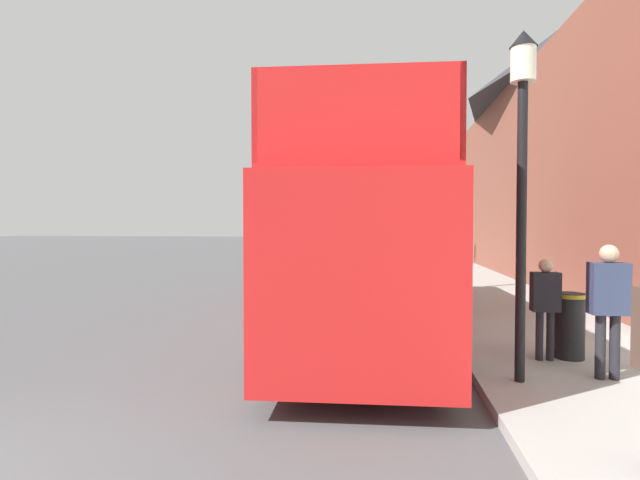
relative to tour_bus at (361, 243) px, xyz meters
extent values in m
plane|color=#4C4C4F|center=(-3.55, 13.64, -1.84)|extent=(144.00, 144.00, 0.00)
cube|color=#999993|center=(3.61, 10.64, -1.77)|extent=(3.81, 108.00, 0.14)
cube|color=brown|center=(8.52, 12.71, 2.13)|extent=(6.00, 25.54, 7.93)
pyramid|color=#2D2D33|center=(8.52, 12.71, 7.70)|extent=(6.00, 25.54, 3.21)
cube|color=red|center=(0.00, -0.12, -0.27)|extent=(2.75, 10.25, 2.56)
cube|color=white|center=(0.02, -0.63, -0.14)|extent=(2.64, 5.67, 0.45)
cube|color=black|center=(0.00, -0.12, 0.51)|extent=(2.76, 9.44, 0.70)
cube|color=red|center=(0.00, -0.12, 1.06)|extent=(2.73, 9.44, 0.10)
cube|color=red|center=(-1.19, -0.15, 1.66)|extent=(0.34, 9.37, 1.11)
cube|color=red|center=(1.20, -0.09, 1.66)|extent=(0.34, 9.37, 1.11)
cube|color=red|center=(0.14, -4.77, 1.66)|extent=(2.46, 0.14, 1.11)
cube|color=red|center=(-0.11, 3.85, 1.66)|extent=(2.50, 1.50, 1.11)
cylinder|color=black|center=(-1.19, 3.00, -1.32)|extent=(0.31, 1.04, 1.03)
cylinder|color=black|center=(1.02, 3.07, -1.32)|extent=(0.31, 1.04, 1.03)
cylinder|color=black|center=(-1.02, -3.10, -1.32)|extent=(0.31, 1.04, 1.03)
cylinder|color=black|center=(1.19, -3.04, -1.32)|extent=(0.31, 1.04, 1.03)
cube|color=silver|center=(0.62, 8.77, -1.30)|extent=(1.76, 3.94, 0.71)
cube|color=black|center=(0.62, 8.65, -0.70)|extent=(1.51, 1.91, 0.49)
cylinder|color=black|center=(-0.18, 9.97, -1.52)|extent=(0.21, 0.64, 0.64)
cylinder|color=black|center=(1.36, 10.00, -1.52)|extent=(0.21, 0.64, 0.64)
cylinder|color=black|center=(-0.12, 7.54, -1.52)|extent=(0.21, 0.64, 0.64)
cylinder|color=black|center=(1.42, 7.58, -1.52)|extent=(0.21, 0.64, 0.64)
cylinder|color=#232328|center=(3.37, -3.44, -1.26)|extent=(0.13, 0.13, 0.88)
cylinder|color=#232328|center=(3.55, -3.44, -1.26)|extent=(0.13, 0.13, 0.88)
cube|color=#2D3856|center=(3.46, -3.44, -0.47)|extent=(0.48, 0.26, 0.70)
sphere|color=tan|center=(3.46, -3.44, 0.00)|extent=(0.24, 0.24, 0.24)
cylinder|color=#232328|center=(2.85, -2.56, -1.32)|extent=(0.11, 0.11, 0.76)
cylinder|color=#232328|center=(3.00, -2.56, -1.32)|extent=(0.11, 0.11, 0.76)
cube|color=black|center=(2.93, -2.56, -0.64)|extent=(0.41, 0.23, 0.60)
sphere|color=tan|center=(2.93, -2.56, -0.24)|extent=(0.21, 0.21, 0.21)
cylinder|color=black|center=(2.26, -3.70, 0.28)|extent=(0.13, 0.13, 3.95)
cylinder|color=silver|center=(2.26, -3.70, 2.48)|extent=(0.32, 0.32, 0.45)
cone|color=black|center=(2.26, -3.70, 2.82)|extent=(0.35, 0.35, 0.22)
cylinder|color=black|center=(2.38, 5.74, 0.18)|extent=(0.13, 0.13, 3.76)
cylinder|color=silver|center=(2.38, 5.74, 2.29)|extent=(0.32, 0.32, 0.45)
cone|color=black|center=(2.38, 5.74, 2.63)|extent=(0.35, 0.35, 0.22)
cylinder|color=black|center=(2.13, 15.18, 0.58)|extent=(0.13, 0.13, 4.56)
cylinder|color=silver|center=(2.13, 15.18, 3.08)|extent=(0.32, 0.32, 0.45)
cone|color=black|center=(2.13, 15.18, 3.42)|extent=(0.35, 0.35, 0.22)
cylinder|color=black|center=(3.35, -2.39, -1.19)|extent=(0.44, 0.44, 1.02)
cylinder|color=#B28E1E|center=(3.35, -2.39, -0.72)|extent=(0.48, 0.48, 0.06)
camera|label=1|loc=(0.43, -10.55, 0.38)|focal=28.00mm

